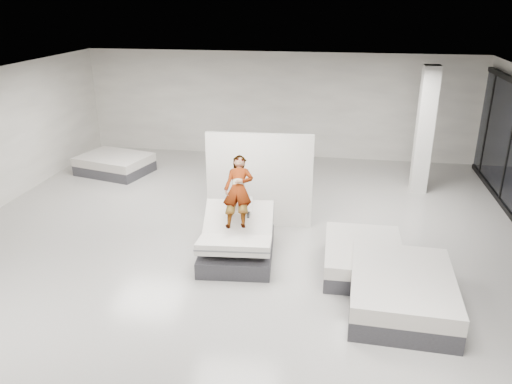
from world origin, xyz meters
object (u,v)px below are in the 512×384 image
flat_bed_right_near (401,291)px  hero_bed (237,242)px  flat_bed_right_far (363,258)px  divider_panel (259,180)px  remote (248,215)px  column (425,131)px  person (238,199)px  flat_bed_left_far (115,164)px

flat_bed_right_near → hero_bed: bearing=158.2°
flat_bed_right_far → flat_bed_right_near: (0.57, -1.11, 0.04)m
flat_bed_right_far → divider_panel: bearing=143.2°
hero_bed → flat_bed_right_far: hero_bed is taller
remote → flat_bed_right_far: 2.25m
divider_panel → column: column is taller
flat_bed_right_far → column: 4.83m
person → flat_bed_right_far: bearing=-14.3°
divider_panel → flat_bed_left_far: bearing=146.0°
remote → divider_panel: bearing=86.5°
person → flat_bed_right_near: bearing=-31.9°
divider_panel → person: bearing=-102.2°
flat_bed_right_near → column: column is taller
hero_bed → flat_bed_right_near: 3.16m
hero_bed → flat_bed_right_far: (2.37, -0.07, -0.08)m
person → remote: size_ratio=10.91×
person → flat_bed_right_near: person is taller
flat_bed_right_far → flat_bed_left_far: flat_bed_left_far is taller
divider_panel → hero_bed: bearing=-99.4°
flat_bed_right_far → flat_bed_right_near: 1.25m
remote → flat_bed_right_near: 3.02m
person → flat_bed_right_near: 3.41m
flat_bed_right_near → remote: bearing=156.9°
flat_bed_right_far → column: (1.54, 4.37, 1.35)m
hero_bed → flat_bed_right_far: 2.37m
flat_bed_left_far → column: 8.46m
hero_bed → flat_bed_left_far: (-4.45, 4.33, -0.08)m
remote → column: size_ratio=0.04×
person → remote: person is taller
hero_bed → flat_bed_right_near: bearing=-21.8°
flat_bed_right_far → flat_bed_right_near: bearing=-62.7°
person → column: bearing=40.1°
hero_bed → remote: hero_bed is taller
person → flat_bed_left_far: person is taller
flat_bed_right_near → column: (0.97, 5.48, 1.31)m
person → flat_bed_right_near: size_ratio=0.69×
person → flat_bed_right_far: (2.40, -0.38, -0.84)m
flat_bed_right_near → column: size_ratio=0.69×
flat_bed_left_far → remote: bearing=-42.9°
flat_bed_right_near → flat_bed_left_far: (-7.39, 5.50, -0.04)m
flat_bed_right_near → divider_panel: bearing=135.2°
hero_bed → remote: bearing=-4.8°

